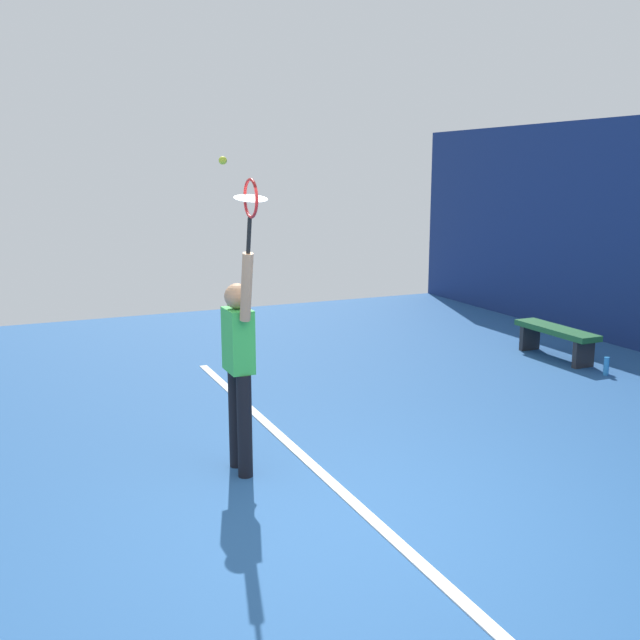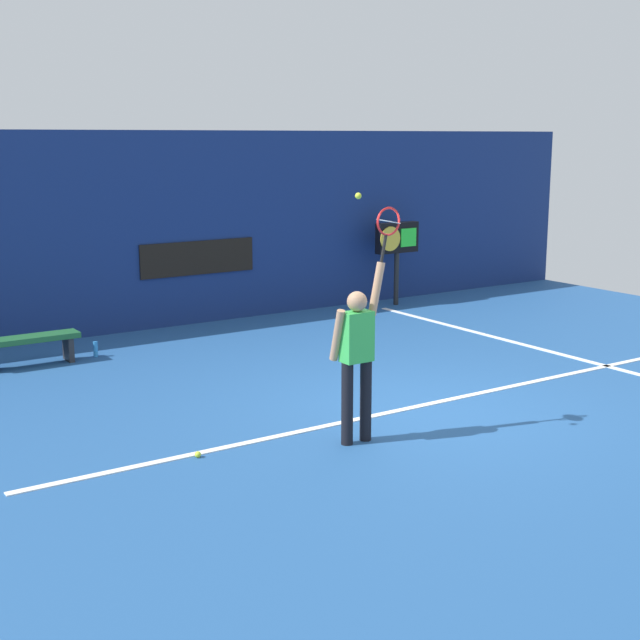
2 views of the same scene
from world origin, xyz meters
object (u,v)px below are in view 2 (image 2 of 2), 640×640
Objects in this scene: scoreboard_clock at (397,241)px; spare_ball at (198,454)px; tennis_player at (357,353)px; water_bottle at (96,349)px; tennis_ball at (358,196)px; court_bench at (31,343)px; tennis_racket at (388,225)px.

scoreboard_clock reaches higher than spare_ball.
tennis_player is 5.51m from water_bottle.
tennis_ball is 0.05× the size of court_bench.
court_bench is 4.84m from spare_ball.
tennis_ball is 8.47m from scoreboard_clock.
scoreboard_clock is 6.67m from water_bottle.
tennis_racket reaches higher than tennis_player.
tennis_racket is 0.57m from tennis_ball.
scoreboard_clock is 24.23× the size of spare_ball.
tennis_player is at bearing -69.22° from court_bench.
tennis_ball reaches higher than tennis_racket.
tennis_player reaches higher than spare_ball.
scoreboard_clock is 1.18× the size of court_bench.
court_bench is at bearing 114.39° from tennis_racket.
tennis_racket is at bearing 9.92° from tennis_ball.
tennis_ball is at bearing -124.82° from tennis_player.
court_bench is at bearing 109.94° from tennis_ball.
tennis_player is at bearing -131.42° from scoreboard_clock.
tennis_racket is 9.19× the size of spare_ball.
tennis_ball is 3.18m from spare_ball.
water_bottle reaches higher than spare_ball.
tennis_racket is at bearing -0.61° from tennis_player.
scoreboard_clock is (5.45, 6.18, 0.27)m from tennis_player.
tennis_ball is 6.23m from court_bench.
court_bench is (-7.48, -0.85, -0.94)m from scoreboard_clock.
tennis_player reaches higher than court_bench.
tennis_ball reaches higher than tennis_player.
scoreboard_clock is at bearing 6.45° from court_bench.
tennis_player reaches higher than water_bottle.
scoreboard_clock is (5.06, 6.19, -1.10)m from tennis_racket.
court_bench is at bearing 180.00° from water_bottle.
tennis_player is at bearing 55.18° from tennis_ball.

